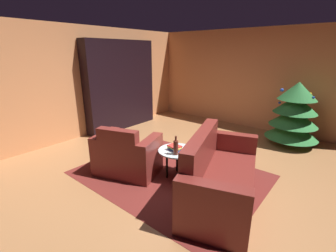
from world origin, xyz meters
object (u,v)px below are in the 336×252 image
Objects in this scene: book_stack_on_table at (175,148)px; bottle_on_table at (176,147)px; decorated_tree at (294,114)px; armchair_red at (127,156)px; bookshelf_unit at (125,85)px; couch_red at (219,178)px; coffee_table at (177,153)px.

book_stack_on_table is 0.17m from bottle_on_table.
decorated_tree is (1.03, 2.90, 0.11)m from bottle_on_table.
armchair_red is 0.85× the size of decorated_tree.
bookshelf_unit reaches higher than book_stack_on_table.
coffee_table is at bearing 172.18° from couch_red.
coffee_table is at bearing -112.15° from decorated_tree.
book_stack_on_table is at bearing 29.87° from armchair_red.
couch_red is 3.24× the size of coffee_table.
bookshelf_unit reaches higher than decorated_tree.
armchair_red is 0.60× the size of couch_red.
couch_red is (1.56, 0.33, 0.01)m from armchair_red.
couch_red reaches higher than armchair_red.
bookshelf_unit is 7.58× the size of bottle_on_table.
couch_red is 0.79m from bottle_on_table.
book_stack_on_table is 0.17× the size of decorated_tree.
bottle_on_table is at bearing -177.31° from couch_red.
decorated_tree reaches higher than bottle_on_table.
bottle_on_table is (2.87, -1.50, -0.54)m from bookshelf_unit.
coffee_table is 0.11m from book_stack_on_table.
coffee_table is (-0.82, 0.11, 0.10)m from couch_red.
bookshelf_unit is 3.18m from coffee_table.
decorated_tree is at bearing 59.91° from armchair_red.
decorated_tree is at bearing 19.67° from bookshelf_unit.
armchair_red reaches higher than coffee_table.
bookshelf_unit is 9.79× the size of book_stack_on_table.
bookshelf_unit is 3.16m from book_stack_on_table.
couch_red is at bearing -22.14° from bookshelf_unit.
coffee_table is at bearing 120.44° from bottle_on_table.
armchair_red is 3.72m from decorated_tree.
decorated_tree reaches higher than book_stack_on_table.
couch_red is 0.84m from coffee_table.
armchair_red is 0.86m from coffee_table.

